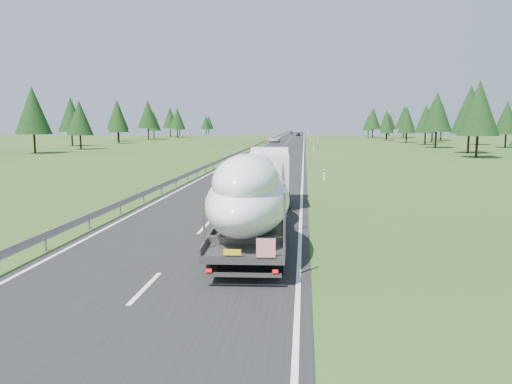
# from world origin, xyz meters

# --- Properties ---
(ground) EXTENTS (400.00, 400.00, 0.00)m
(ground) POSITION_xyz_m (0.00, 0.00, 0.00)
(ground) COLOR #2A4517
(ground) RESTS_ON ground
(road_surface) EXTENTS (10.00, 400.00, 0.02)m
(road_surface) POSITION_xyz_m (0.00, 100.00, 0.01)
(road_surface) COLOR black
(road_surface) RESTS_ON ground
(guardrail) EXTENTS (0.10, 400.00, 0.76)m
(guardrail) POSITION_xyz_m (-5.30, 99.94, 0.60)
(guardrail) COLOR slate
(guardrail) RESTS_ON ground
(marker_posts) EXTENTS (0.13, 350.08, 1.00)m
(marker_posts) POSITION_xyz_m (6.50, 155.00, 0.54)
(marker_posts) COLOR silver
(marker_posts) RESTS_ON ground
(highway_sign) EXTENTS (0.08, 0.90, 2.60)m
(highway_sign) POSITION_xyz_m (7.20, 80.00, 1.81)
(highway_sign) COLOR slate
(highway_sign) RESTS_ON ground
(tree_line_right) EXTENTS (25.61, 258.65, 12.43)m
(tree_line_right) POSITION_xyz_m (39.94, 87.88, 6.97)
(tree_line_right) COLOR black
(tree_line_right) RESTS_ON ground
(tree_line_left) EXTENTS (15.62, 258.57, 12.48)m
(tree_line_left) POSITION_xyz_m (-44.99, 92.23, 6.86)
(tree_line_left) COLOR black
(tree_line_left) RESTS_ON ground
(boat_truck) EXTENTS (3.33, 18.82, 3.91)m
(boat_truck) POSITION_xyz_m (2.60, 8.06, 2.10)
(boat_truck) COLOR silver
(boat_truck) RESTS_ON ground
(distant_van) EXTENTS (3.34, 6.19, 1.65)m
(distant_van) POSITION_xyz_m (-3.38, 120.11, 0.83)
(distant_van) COLOR silver
(distant_van) RESTS_ON ground
(distant_car_dark) EXTENTS (1.91, 4.19, 1.39)m
(distant_car_dark) POSITION_xyz_m (2.22, 193.56, 0.70)
(distant_car_dark) COLOR black
(distant_car_dark) RESTS_ON ground
(distant_car_blue) EXTENTS (1.62, 4.64, 1.53)m
(distant_car_blue) POSITION_xyz_m (-1.96, 243.11, 0.76)
(distant_car_blue) COLOR #1C1B4D
(distant_car_blue) RESTS_ON ground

